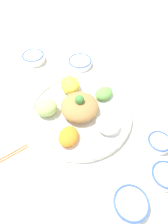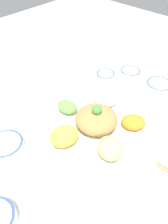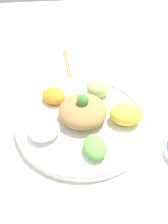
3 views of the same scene
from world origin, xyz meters
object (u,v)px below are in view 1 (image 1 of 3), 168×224
salad_platter (79,110)px  rice_bowl_blue (165,176)px  sauce_bowl_red (131,204)px  sauce_bowl_dark (159,143)px  sauce_bowl_far (80,62)px  rice_bowl_plain (34,58)px

salad_platter → rice_bowl_blue: salad_platter is taller
sauce_bowl_red → sauce_bowl_dark: bearing=-154.8°
salad_platter → sauce_bowl_far: 0.31m
salad_platter → sauce_bowl_dark: (-0.17, 0.27, -0.01)m
sauce_bowl_dark → rice_bowl_plain: size_ratio=0.77×
sauce_bowl_red → rice_bowl_blue: 0.15m
sauce_bowl_dark → salad_platter: bearing=-57.2°
rice_bowl_blue → sauce_bowl_dark: (-0.07, -0.10, -0.00)m
rice_bowl_plain → salad_platter: bearing=93.2°
sauce_bowl_dark → sauce_bowl_far: (0.01, -0.54, -0.00)m
rice_bowl_plain → sauce_bowl_far: (-0.19, 0.15, -0.01)m
sauce_bowl_dark → rice_bowl_plain: (0.20, -0.69, 0.00)m
sauce_bowl_red → salad_platter: bearing=-96.7°
sauce_bowl_red → sauce_bowl_dark: (-0.22, -0.10, 0.00)m
salad_platter → sauce_bowl_dark: 0.32m
sauce_bowl_red → rice_bowl_plain: (-0.02, -0.79, 0.01)m
sauce_bowl_dark → sauce_bowl_far: size_ratio=0.72×
salad_platter → sauce_bowl_far: salad_platter is taller
sauce_bowl_red → sauce_bowl_far: (-0.21, -0.64, -0.00)m
rice_bowl_plain → sauce_bowl_far: bearing=141.1°
salad_platter → sauce_bowl_dark: salad_platter is taller
sauce_bowl_far → rice_bowl_plain: bearing=-38.9°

